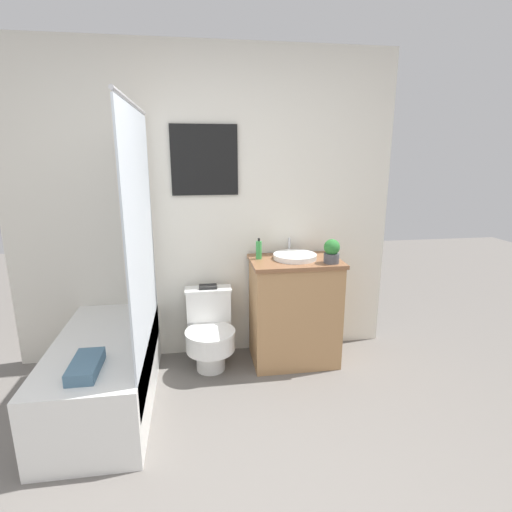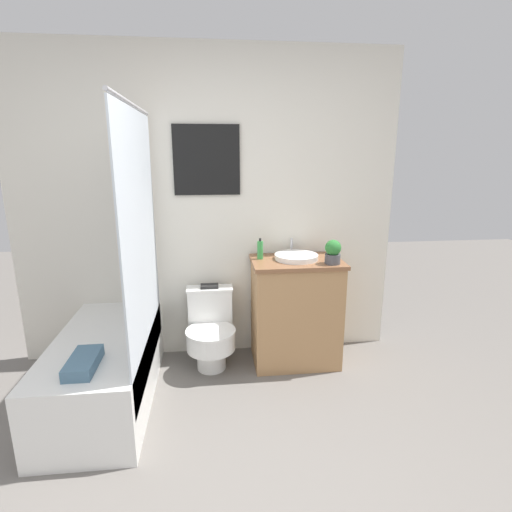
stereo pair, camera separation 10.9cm
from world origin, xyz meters
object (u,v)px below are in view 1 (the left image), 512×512
at_px(soap_bottle, 259,250).
at_px(toilet, 210,331).
at_px(potted_plant, 332,251).
at_px(book_on_tank, 208,287).
at_px(sink, 295,256).

bearing_deg(soap_bottle, toilet, -170.81).
height_order(potted_plant, book_on_tank, potted_plant).
relative_size(soap_bottle, potted_plant, 0.90).
xyz_separation_m(sink, book_on_tank, (-0.69, 0.11, -0.26)).
relative_size(sink, soap_bottle, 2.27).
xyz_separation_m(sink, soap_bottle, (-0.28, 0.04, 0.05)).
bearing_deg(potted_plant, sink, 146.61).
height_order(soap_bottle, book_on_tank, soap_bottle).
distance_m(toilet, sink, 0.91).
height_order(soap_bottle, potted_plant, potted_plant).
height_order(toilet, book_on_tank, book_on_tank).
xyz_separation_m(toilet, soap_bottle, (0.41, 0.07, 0.64)).
xyz_separation_m(toilet, sink, (0.69, 0.02, 0.59)).
distance_m(sink, potted_plant, 0.30).
bearing_deg(potted_plant, book_on_tank, 163.94).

